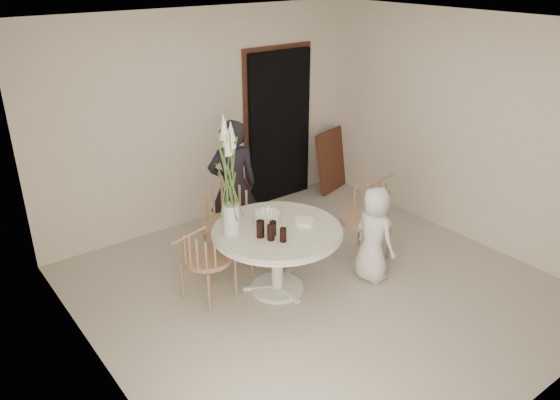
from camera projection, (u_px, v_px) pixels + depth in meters
ground at (318, 288)px, 5.81m from camera, size 4.50×4.50×0.00m
room_shell at (322, 143)px, 5.14m from camera, size 4.50×4.50×4.50m
doorway at (279, 127)px, 7.60m from camera, size 1.00×0.10×2.10m
door_trim at (277, 122)px, 7.61m from camera, size 1.12×0.03×2.22m
table at (277, 238)px, 5.54m from camera, size 1.33×1.33×0.73m
picture_frame at (332, 161)px, 8.12m from camera, size 0.71×0.39×0.90m
chair_far at (225, 211)px, 6.07m from camera, size 0.69×0.71×0.98m
chair_right at (372, 208)px, 6.23m from camera, size 0.60×0.56×0.94m
chair_left at (199, 256)px, 5.36m from camera, size 0.56×0.54×0.83m
girl at (233, 186)px, 6.33m from camera, size 0.66×0.53×1.59m
boy at (374, 234)px, 5.79m from camera, size 0.36×0.53×1.07m
birthday_cake at (267, 218)px, 5.57m from camera, size 0.26×0.26×0.17m
cola_tumbler_a at (271, 233)px, 5.24m from camera, size 0.09×0.09×0.16m
cola_tumbler_b at (283, 235)px, 5.21m from camera, size 0.08×0.08×0.14m
cola_tumbler_c at (260, 229)px, 5.29m from camera, size 0.10×0.10×0.17m
cola_tumbler_d at (273, 228)px, 5.33m from camera, size 0.09×0.09×0.15m
plate_stack at (304, 222)px, 5.56m from camera, size 0.26×0.26×0.05m
flower_vase at (229, 179)px, 5.16m from camera, size 0.17×0.17×1.22m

